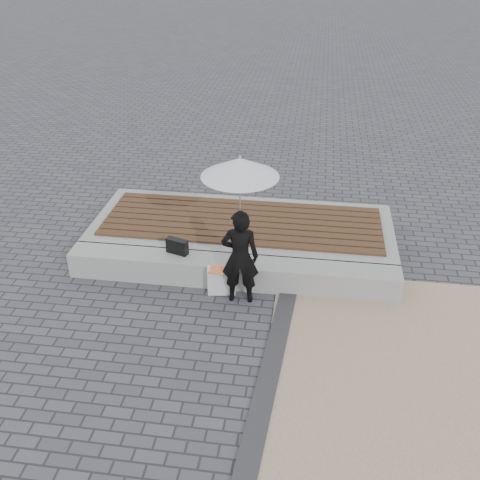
{
  "coord_description": "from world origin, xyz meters",
  "views": [
    {
      "loc": [
        1.12,
        -5.26,
        4.8
      ],
      "look_at": [
        0.19,
        1.19,
        1.0
      ],
      "focal_mm": 41.24,
      "sensor_mm": 36.0,
      "label": 1
    }
  ],
  "objects_px": {
    "seating_ledge": "(231,271)",
    "woman": "(240,257)",
    "canvas_tote": "(222,280)",
    "parasol": "(240,167)",
    "handbag": "(177,246)"
  },
  "relations": [
    {
      "from": "seating_ledge",
      "to": "woman",
      "type": "bearing_deg",
      "value": -65.08
    },
    {
      "from": "woman",
      "to": "canvas_tote",
      "type": "relative_size",
      "value": 3.4
    },
    {
      "from": "canvas_tote",
      "to": "seating_ledge",
      "type": "bearing_deg",
      "value": 60.76
    },
    {
      "from": "seating_ledge",
      "to": "parasol",
      "type": "distance_m",
      "value": 1.93
    },
    {
      "from": "parasol",
      "to": "woman",
      "type": "bearing_deg",
      "value": 180.0
    },
    {
      "from": "handbag",
      "to": "canvas_tote",
      "type": "height_order",
      "value": "handbag"
    },
    {
      "from": "seating_ledge",
      "to": "parasol",
      "type": "xyz_separation_m",
      "value": [
        0.19,
        -0.41,
        1.87
      ]
    },
    {
      "from": "woman",
      "to": "handbag",
      "type": "height_order",
      "value": "woman"
    },
    {
      "from": "handbag",
      "to": "canvas_tote",
      "type": "bearing_deg",
      "value": -8.39
    },
    {
      "from": "canvas_tote",
      "to": "handbag",
      "type": "bearing_deg",
      "value": 144.94
    },
    {
      "from": "woman",
      "to": "handbag",
      "type": "bearing_deg",
      "value": -29.84
    },
    {
      "from": "handbag",
      "to": "canvas_tote",
      "type": "distance_m",
      "value": 0.88
    },
    {
      "from": "seating_ledge",
      "to": "canvas_tote",
      "type": "xyz_separation_m",
      "value": [
        -0.1,
        -0.28,
        0.01
      ]
    },
    {
      "from": "seating_ledge",
      "to": "woman",
      "type": "relative_size",
      "value": 3.44
    },
    {
      "from": "handbag",
      "to": "woman",
      "type": "bearing_deg",
      "value": -7.84
    }
  ]
}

